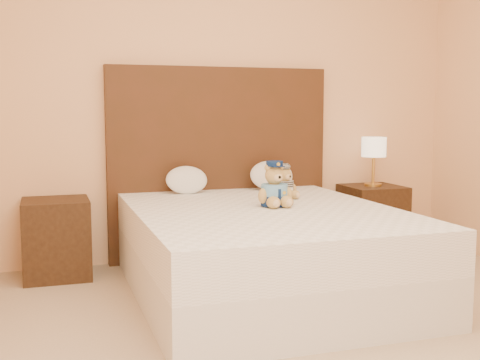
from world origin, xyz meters
name	(u,v)px	position (x,y,z in m)	size (l,w,h in m)	color
bed	(264,251)	(0.00, 1.20, 0.28)	(1.60, 2.00, 0.55)	white
headboard	(220,164)	(0.00, 2.21, 0.75)	(1.75, 0.08, 1.50)	#462415
nightstand_left	(57,239)	(-1.25, 2.00, 0.28)	(0.45, 0.45, 0.55)	#3B2412
nightstand_right	(372,219)	(1.25, 2.00, 0.28)	(0.45, 0.45, 0.55)	#3B2412
lamp	(374,150)	(1.25, 2.00, 0.85)	(0.20, 0.20, 0.40)	gold
teddy_police	(274,184)	(0.09, 1.25, 0.70)	(0.25, 0.24, 0.29)	#AF8C44
teddy_prisoner	(284,182)	(0.28, 1.56, 0.67)	(0.21, 0.20, 0.23)	#AF8C44
pillow_left	(187,179)	(-0.31, 2.03, 0.66)	(0.31, 0.20, 0.22)	white
pillow_right	(272,174)	(0.37, 2.03, 0.67)	(0.35, 0.23, 0.25)	white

